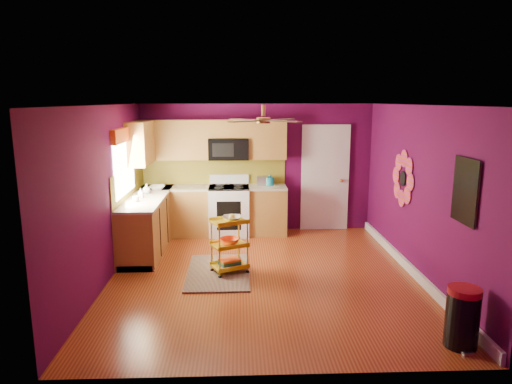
{
  "coord_description": "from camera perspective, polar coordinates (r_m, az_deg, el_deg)",
  "views": [
    {
      "loc": [
        -0.36,
        -6.4,
        2.57
      ],
      "look_at": [
        -0.1,
        0.4,
        1.19
      ],
      "focal_mm": 32.0,
      "sensor_mm": 36.0,
      "label": 1
    }
  ],
  "objects": [
    {
      "name": "counter_dish",
      "position": [
        8.64,
        -12.23,
        0.55
      ],
      "size": [
        0.29,
        0.29,
        0.07
      ],
      "primitive_type": "imported",
      "color": "white",
      "rests_on": "lower_cabinets"
    },
    {
      "name": "toaster",
      "position": [
        8.84,
        0.79,
        1.42
      ],
      "size": [
        0.22,
        0.15,
        0.18
      ],
      "primitive_type": "cube",
      "color": "beige",
      "rests_on": "lower_cabinets"
    },
    {
      "name": "shag_rug",
      "position": [
        7.03,
        -4.74,
        -9.92
      ],
      "size": [
        0.94,
        1.52,
        0.02
      ],
      "primitive_type": "cube",
      "rotation": [
        0.0,
        0.0,
        0.01
      ],
      "color": "black",
      "rests_on": "ground"
    },
    {
      "name": "ground",
      "position": [
        6.9,
        0.97,
        -10.4
      ],
      "size": [
        5.0,
        5.0,
        0.0
      ],
      "primitive_type": "plane",
      "color": "maroon",
      "rests_on": "ground"
    },
    {
      "name": "right_wall_art",
      "position": [
        6.68,
        20.63,
        1.01
      ],
      "size": [
        0.04,
        2.74,
        1.04
      ],
      "color": "black",
      "rests_on": "ground"
    },
    {
      "name": "room_envelope",
      "position": [
        6.48,
        1.25,
        3.13
      ],
      "size": [
        4.54,
        5.04,
        2.52
      ],
      "color": "#4F093C",
      "rests_on": "ground"
    },
    {
      "name": "left_window",
      "position": [
        7.72,
        -16.16,
        4.81
      ],
      "size": [
        0.08,
        1.35,
        1.08
      ],
      "color": "white",
      "rests_on": "ground"
    },
    {
      "name": "teal_kettle",
      "position": [
        8.83,
        1.72,
        1.37
      ],
      "size": [
        0.18,
        0.18,
        0.21
      ],
      "color": "teal",
      "rests_on": "lower_cabinets"
    },
    {
      "name": "electric_range",
      "position": [
        8.82,
        -3.37,
        -2.25
      ],
      "size": [
        0.76,
        0.66,
        1.13
      ],
      "color": "white",
      "rests_on": "ground"
    },
    {
      "name": "trash_can",
      "position": [
        5.42,
        24.39,
        -14.07
      ],
      "size": [
        0.39,
        0.41,
        0.66
      ],
      "color": "black",
      "rests_on": "ground"
    },
    {
      "name": "lower_cabinets",
      "position": [
        8.54,
        -8.76,
        -3.16
      ],
      "size": [
        2.81,
        2.31,
        0.94
      ],
      "color": "olive",
      "rests_on": "ground"
    },
    {
      "name": "rolling_cart",
      "position": [
        6.87,
        -3.28,
        -6.38
      ],
      "size": [
        0.61,
        0.54,
        0.91
      ],
      "color": "yellow",
      "rests_on": "ground"
    },
    {
      "name": "ceiling_fan",
      "position": [
        6.61,
        0.94,
        9.03
      ],
      "size": [
        1.01,
        1.01,
        0.26
      ],
      "color": "#BF8C3F",
      "rests_on": "ground"
    },
    {
      "name": "soap_bottle_b",
      "position": [
        8.27,
        -13.52,
        0.4
      ],
      "size": [
        0.14,
        0.14,
        0.18
      ],
      "primitive_type": "imported",
      "color": "white",
      "rests_on": "lower_cabinets"
    },
    {
      "name": "panel_door",
      "position": [
        9.16,
        8.61,
        1.61
      ],
      "size": [
        0.95,
        0.11,
        2.15
      ],
      "color": "white",
      "rests_on": "ground"
    },
    {
      "name": "counter_cup",
      "position": [
        7.69,
        -14.8,
        -0.83
      ],
      "size": [
        0.11,
        0.11,
        0.09
      ],
      "primitive_type": "imported",
      "color": "white",
      "rests_on": "lower_cabinets"
    },
    {
      "name": "soap_bottle_a",
      "position": [
        7.95,
        -14.21,
        -0.11
      ],
      "size": [
        0.08,
        0.08,
        0.17
      ],
      "primitive_type": "imported",
      "color": "#EA3F72",
      "rests_on": "lower_cabinets"
    },
    {
      "name": "upper_cabinetry",
      "position": [
        8.65,
        -8.09,
        6.23
      ],
      "size": [
        2.8,
        2.3,
        1.26
      ],
      "color": "olive",
      "rests_on": "ground"
    }
  ]
}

